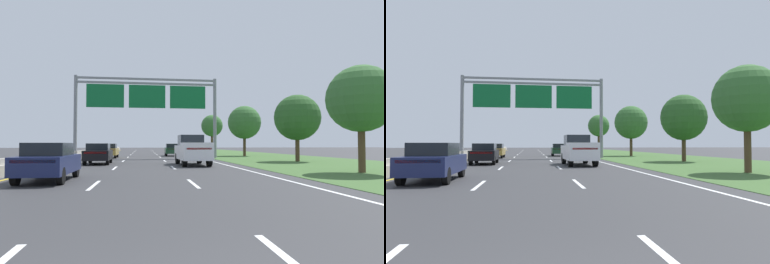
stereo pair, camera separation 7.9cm
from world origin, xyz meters
TOP-DOWN VIEW (x-y plane):
  - ground_plane at (0.00, 35.00)m, footprint 220.00×220.00m
  - lane_striping at (0.00, 34.54)m, footprint 11.96×106.00m
  - grass_verge_right at (13.95, 35.00)m, footprint 14.00×110.00m
  - median_barrier_concrete at (-6.60, 35.00)m, footprint 0.60×110.00m
  - overhead_sign_gantry at (0.30, 33.77)m, footprint 15.06×0.42m
  - pickup_truck_white at (3.46, 22.03)m, footprint 2.13×5.45m
  - car_gold_left_lane_sedan at (-3.83, 35.92)m, footprint 1.83×4.40m
  - car_navy_left_lane_sedan at (-3.91, 12.28)m, footprint 1.87×4.42m
  - car_darkgreen_right_lane_sedan at (3.59, 41.16)m, footprint 1.91×4.44m
  - car_black_left_lane_sedan at (-3.45, 24.18)m, footprint 1.90×4.43m
  - roadside_tree_near at (11.38, 14.05)m, footprint 3.57×3.57m
  - roadside_tree_mid at (13.26, 25.62)m, footprint 4.01×4.01m
  - roadside_tree_far at (12.73, 39.60)m, footprint 4.24×4.24m
  - roadside_tree_distant at (10.82, 51.09)m, footprint 3.47×3.47m

SIDE VIEW (x-z plane):
  - ground_plane at x=0.00m, z-range 0.00..0.00m
  - lane_striping at x=0.00m, z-range 0.00..0.01m
  - grass_verge_right at x=13.95m, z-range 0.00..0.02m
  - median_barrier_concrete at x=-6.60m, z-range -0.07..0.78m
  - car_gold_left_lane_sedan at x=-3.83m, z-range 0.03..1.60m
  - car_navy_left_lane_sedan at x=-3.91m, z-range 0.03..1.60m
  - car_darkgreen_right_lane_sedan at x=3.59m, z-range 0.03..1.60m
  - car_black_left_lane_sedan at x=-3.45m, z-range 0.03..1.60m
  - pickup_truck_white at x=3.46m, z-range -0.03..2.17m
  - roadside_tree_mid at x=13.26m, z-range 0.91..6.77m
  - roadside_tree_near at x=11.38m, z-range 1.06..6.78m
  - roadside_tree_far at x=12.73m, z-range 1.08..7.50m
  - roadside_tree_distant at x=10.82m, z-range 1.35..7.57m
  - overhead_sign_gantry at x=0.30m, z-range 1.85..10.52m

